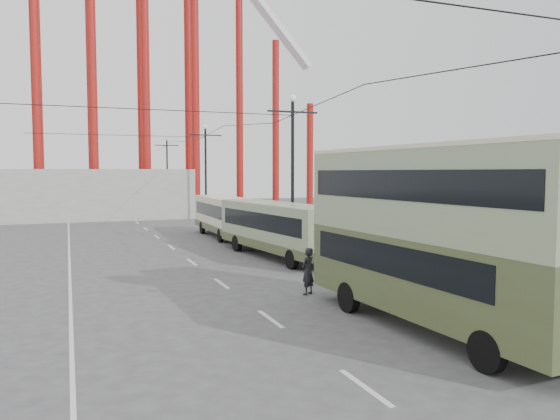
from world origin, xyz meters
name	(u,v)px	position (x,y,z in m)	size (l,w,h in m)	color
ground	(360,354)	(0.00, 0.00, 0.00)	(160.00, 160.00, 0.00)	#48484A
road_markings	(181,252)	(-0.86, 19.70, 0.01)	(12.52, 120.00, 0.01)	silver
lamp_post_mid	(293,173)	(5.60, 18.00, 4.68)	(3.20, 0.44, 9.32)	black
lamp_post_far	(206,173)	(5.60, 40.00, 4.68)	(3.20, 0.44, 9.32)	black
lamp_post_distant	(167,172)	(5.60, 62.00, 4.68)	(3.20, 0.44, 9.32)	black
roller_coaster	(104,18)	(-2.49, 56.89, 22.92)	(52.95, 5.00, 55.48)	maroon
fairground_shed	(78,194)	(-6.00, 47.00, 2.50)	(22.00, 10.00, 5.00)	#979792
double_decker_bus	(434,228)	(3.09, 1.06, 3.08)	(3.17, 10.38, 5.51)	#404927
single_decker_green	(278,227)	(3.80, 15.78, 1.70)	(3.62, 10.83, 3.00)	gray
single_decker_cream	(224,215)	(3.60, 26.15, 1.63)	(2.46, 9.33, 2.89)	beige
pedestrian	(308,271)	(1.57, 6.79, 0.91)	(0.66, 0.44, 1.82)	black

